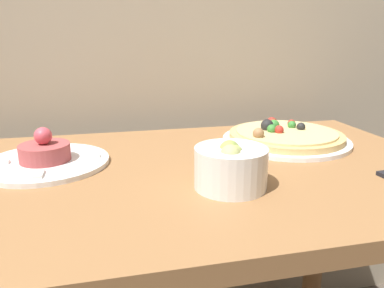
# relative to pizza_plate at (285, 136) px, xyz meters

# --- Properties ---
(dining_table) EXTENTS (1.15, 0.66, 0.75)m
(dining_table) POSITION_rel_pizza_plate_xyz_m (-0.30, -0.13, -0.14)
(dining_table) COLOR olive
(dining_table) RESTS_ON ground_plane
(pizza_plate) EXTENTS (0.31, 0.31, 0.06)m
(pizza_plate) POSITION_rel_pizza_plate_xyz_m (0.00, 0.00, 0.00)
(pizza_plate) COLOR white
(pizza_plate) RESTS_ON dining_table
(tartare_plate) EXTENTS (0.26, 0.26, 0.08)m
(tartare_plate) POSITION_rel_pizza_plate_xyz_m (-0.56, -0.04, 0.00)
(tartare_plate) COLOR white
(tartare_plate) RESTS_ON dining_table
(small_bowl) EXTENTS (0.13, 0.13, 0.08)m
(small_bowl) POSITION_rel_pizza_plate_xyz_m (-0.23, -0.24, 0.02)
(small_bowl) COLOR white
(small_bowl) RESTS_ON dining_table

